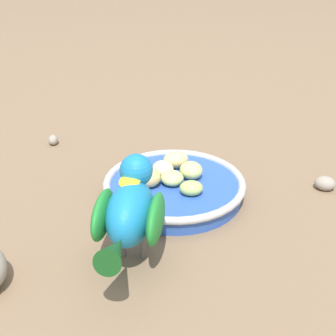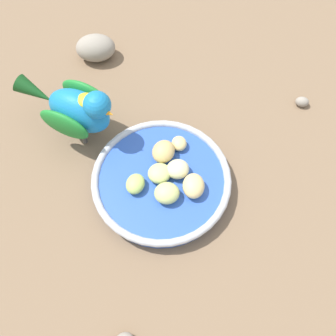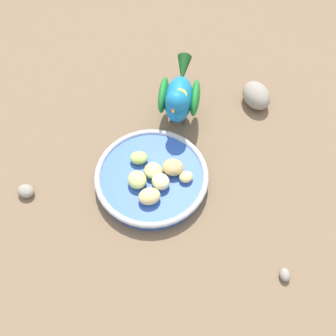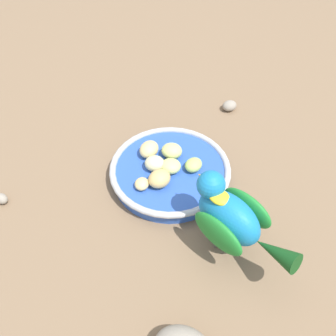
{
  "view_description": "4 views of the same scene",
  "coord_description": "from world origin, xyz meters",
  "views": [
    {
      "loc": [
        0.21,
        -0.61,
        0.38
      ],
      "look_at": [
        -0.0,
        -0.01,
        0.04
      ],
      "focal_mm": 52.52,
      "sensor_mm": 36.0,
      "label": 1
    },
    {
      "loc": [
        0.22,
        0.16,
        0.57
      ],
      "look_at": [
        -0.0,
        -0.01,
        0.05
      ],
      "focal_mm": 43.48,
      "sensor_mm": 36.0,
      "label": 2
    },
    {
      "loc": [
        -0.15,
        0.34,
        0.66
      ],
      "look_at": [
        -0.02,
        -0.03,
        0.04
      ],
      "focal_mm": 43.66,
      "sensor_mm": 36.0,
      "label": 3
    },
    {
      "loc": [
        -0.21,
        -0.37,
        0.48
      ],
      "look_at": [
        -0.01,
        -0.04,
        0.06
      ],
      "focal_mm": 38.22,
      "sensor_mm": 36.0,
      "label": 4
    }
  ],
  "objects": [
    {
      "name": "apple_piece_4",
      "position": [
        -0.01,
        0.03,
        0.04
      ],
      "size": [
        0.05,
        0.05,
        0.03
      ],
      "primitive_type": "ellipsoid",
      "rotation": [
        0.0,
        0.0,
        3.74
      ],
      "color": "#E5C67F",
      "rests_on": "feeding_bowl"
    },
    {
      "name": "ground_plane",
      "position": [
        0.0,
        0.0,
        0.0
      ],
      "size": [
        4.0,
        4.0,
        0.0
      ],
      "primitive_type": "plane",
      "color": "#7A6047"
    },
    {
      "name": "apple_piece_3",
      "position": [
        -0.03,
        -0.03,
        0.04
      ],
      "size": [
        0.04,
        0.04,
        0.03
      ],
      "primitive_type": "ellipsoid",
      "rotation": [
        0.0,
        0.0,
        0.2
      ],
      "color": "tan",
      "rests_on": "feeding_bowl"
    },
    {
      "name": "apple_piece_5",
      "position": [
        -0.05,
        -0.03,
        0.03
      ],
      "size": [
        0.03,
        0.03,
        0.02
      ],
      "primitive_type": "ellipsoid",
      "rotation": [
        0.0,
        0.0,
        0.78
      ],
      "color": "#E5C67F",
      "rests_on": "feeding_bowl"
    },
    {
      "name": "apple_piece_0",
      "position": [
        0.01,
        -0.02,
        0.03
      ],
      "size": [
        0.05,
        0.05,
        0.02
      ],
      "primitive_type": "ellipsoid",
      "rotation": [
        0.0,
        0.0,
        2.54
      ],
      "color": "#C6D17A",
      "rests_on": "feeding_bowl"
    },
    {
      "name": "pebble_1",
      "position": [
        -0.26,
        0.08,
        0.01
      ],
      "size": [
        0.03,
        0.03,
        0.02
      ],
      "primitive_type": "ellipsoid",
      "rotation": [
        0.0,
        0.0,
        5.14
      ],
      "color": "gray",
      "rests_on": "ground_plane"
    },
    {
      "name": "parrot",
      "position": [
        0.01,
        -0.17,
        0.07
      ],
      "size": [
        0.1,
        0.18,
        0.12
      ],
      "rotation": [
        0.0,
        0.0,
        1.78
      ],
      "color": "#59544C",
      "rests_on": "ground_plane"
    },
    {
      "name": "apple_piece_2",
      "position": [
        0.03,
        0.01,
        0.04
      ],
      "size": [
        0.05,
        0.05,
        0.02
      ],
      "primitive_type": "ellipsoid",
      "rotation": [
        0.0,
        0.0,
        5.41
      ],
      "color": "#C6D17A",
      "rests_on": "feeding_bowl"
    },
    {
      "name": "feeding_bowl",
      "position": [
        0.01,
        -0.01,
        0.02
      ],
      "size": [
        0.21,
        0.21,
        0.03
      ],
      "color": "#2D56B7",
      "rests_on": "ground_plane"
    },
    {
      "name": "apple_piece_6",
      "position": [
        -0.02,
        0.0,
        0.04
      ],
      "size": [
        0.05,
        0.05,
        0.02
      ],
      "primitive_type": "ellipsoid",
      "rotation": [
        0.0,
        0.0,
        5.62
      ],
      "color": "beige",
      "rests_on": "feeding_bowl"
    },
    {
      "name": "pebble_0",
      "position": [
        0.22,
        0.09,
        0.01
      ],
      "size": [
        0.03,
        0.03,
        0.02
      ],
      "primitive_type": "ellipsoid",
      "rotation": [
        0.0,
        0.0,
        0.02
      ],
      "color": "gray",
      "rests_on": "ground_plane"
    },
    {
      "name": "apple_piece_1",
      "position": [
        0.04,
        -0.04,
        0.03
      ],
      "size": [
        0.04,
        0.04,
        0.02
      ],
      "primitive_type": "ellipsoid",
      "rotation": [
        0.0,
        0.0,
        0.37
      ],
      "color": "#B2CC66",
      "rests_on": "feeding_bowl"
    }
  ]
}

